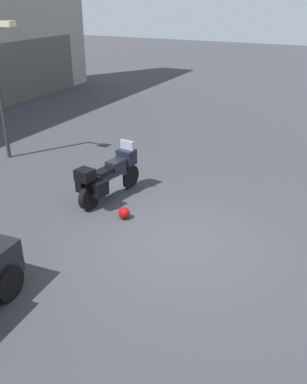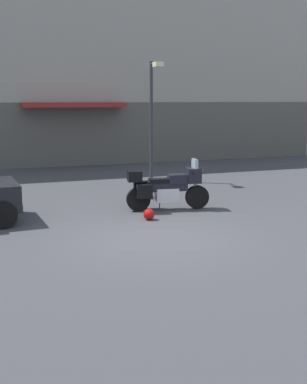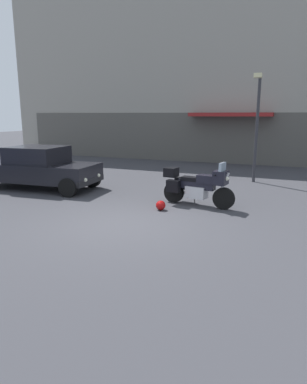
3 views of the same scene
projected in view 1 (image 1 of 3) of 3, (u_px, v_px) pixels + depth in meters
The scene contains 4 objects.
ground_plane at pixel (178, 242), 9.24m from camera, with size 80.00×80.00×0.00m, color #38383D.
motorcycle at pixel (109, 176), 10.98m from camera, with size 2.26×0.91×1.36m.
helmet at pixel (124, 213), 10.17m from camera, with size 0.28×0.28×0.28m, color #990C0C.
streetlamp_curbside at pixel (1, 76), 12.86m from camera, with size 0.28×0.94×4.24m.
Camera 1 is at (-7.32, -3.06, 4.89)m, focal length 40.23 mm.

